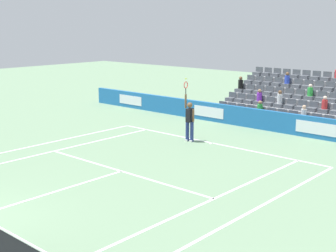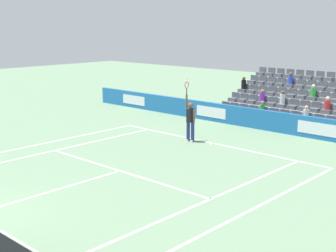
# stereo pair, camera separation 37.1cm
# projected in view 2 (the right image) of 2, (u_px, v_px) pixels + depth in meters

# --- Properties ---
(line_baseline) EXTENTS (10.97, 0.10, 0.01)m
(line_baseline) POSITION_uv_depth(u_px,v_px,m) (213.00, 143.00, 20.90)
(line_baseline) COLOR white
(line_baseline) RESTS_ON ground
(line_service) EXTENTS (8.23, 0.10, 0.01)m
(line_service) POSITION_uv_depth(u_px,v_px,m) (120.00, 171.00, 16.97)
(line_service) COLOR white
(line_service) RESTS_ON ground
(line_centre_service) EXTENTS (0.10, 6.40, 0.01)m
(line_centre_service) POSITION_uv_depth(u_px,v_px,m) (43.00, 194.00, 14.68)
(line_centre_service) COLOR white
(line_centre_service) RESTS_ON ground
(line_singles_sideline_left) EXTENTS (0.10, 11.89, 0.01)m
(line_singles_sideline_left) POSITION_uv_depth(u_px,v_px,m) (45.00, 153.00, 19.38)
(line_singles_sideline_left) COLOR white
(line_singles_sideline_left) RESTS_ON ground
(line_singles_sideline_right) EXTENTS (0.10, 11.89, 0.01)m
(line_singles_sideline_right) POSITION_uv_depth(u_px,v_px,m) (201.00, 203.00, 13.91)
(line_singles_sideline_right) COLOR white
(line_singles_sideline_right) RESTS_ON ground
(line_doubles_sideline_left) EXTENTS (0.10, 11.89, 0.01)m
(line_doubles_sideline_left) POSITION_uv_depth(u_px,v_px,m) (27.00, 147.00, 20.29)
(line_doubles_sideline_left) COLOR white
(line_doubles_sideline_left) RESTS_ON ground
(line_doubles_sideline_right) EXTENTS (0.10, 11.89, 0.01)m
(line_doubles_sideline_right) POSITION_uv_depth(u_px,v_px,m) (240.00, 216.00, 13.00)
(line_doubles_sideline_right) COLOR white
(line_doubles_sideline_right) RESTS_ON ground
(line_centre_mark) EXTENTS (0.10, 0.20, 0.01)m
(line_centre_mark) POSITION_uv_depth(u_px,v_px,m) (212.00, 144.00, 20.83)
(line_centre_mark) COLOR white
(line_centre_mark) RESTS_ON ground
(sponsor_barrier) EXTENTS (24.51, 0.22, 1.01)m
(sponsor_barrier) POSITION_uv_depth(u_px,v_px,m) (261.00, 119.00, 23.59)
(sponsor_barrier) COLOR #1E66AD
(sponsor_barrier) RESTS_ON ground
(tennis_player) EXTENTS (0.53, 0.38, 2.85)m
(tennis_player) POSITION_uv_depth(u_px,v_px,m) (190.00, 120.00, 21.03)
(tennis_player) COLOR navy
(tennis_player) RESTS_ON ground
(stadium_stand) EXTENTS (6.82, 4.75, 2.94)m
(stadium_stand) POSITION_uv_depth(u_px,v_px,m) (296.00, 105.00, 26.07)
(stadium_stand) COLOR gray
(stadium_stand) RESTS_ON ground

